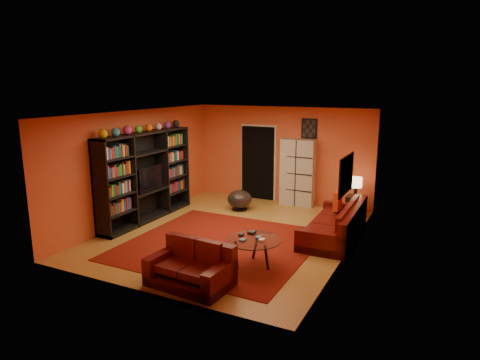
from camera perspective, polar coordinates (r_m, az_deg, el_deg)
The scene contains 20 objects.
floor at distance 9.41m, azimuth -1.13°, elevation -7.11°, with size 6.00×6.00×0.00m, color olive.
ceiling at distance 8.88m, azimuth -1.21°, elevation 8.89°, with size 6.00×6.00×0.00m, color white.
wall_back at distance 11.75m, azimuth 5.62°, elevation 3.38°, with size 6.00×6.00×0.00m, color #D0522D.
wall_front at distance 6.62m, azimuth -13.28°, elevation -4.20°, with size 6.00×6.00×0.00m, color #D0522D.
wall_left at distance 10.43m, azimuth -13.45°, elevation 1.91°, with size 6.00×6.00×0.00m, color #D0522D.
wall_right at distance 8.23m, azimuth 14.46°, elevation -0.97°, with size 6.00×6.00×0.00m, color #D0522D.
rug at distance 8.79m, azimuth -2.68°, elevation -8.55°, with size 3.60×3.60×0.01m, color #560F09.
doorway at distance 12.02m, azimuth 2.40°, elevation 2.28°, with size 0.95×0.10×2.04m, color black.
wall_art_right at distance 7.88m, azimuth 13.98°, elevation 0.70°, with size 0.03×1.00×0.70m, color black.
wall_art_back at distance 11.39m, azimuth 9.21°, elevation 6.79°, with size 0.42×0.03×0.52m, color black.
entertainment_unit at distance 10.34m, azimuth -12.42°, elevation 0.45°, with size 0.45×3.00×2.10m, color black.
tv at distance 10.35m, azimuth -12.01°, elevation 0.28°, with size 0.13×1.02×0.59m, color black.
sofa at distance 9.29m, azimuth 12.95°, elevation -5.86°, with size 1.04×2.42×0.85m.
loveseat at distance 7.10m, azimuth -6.34°, elevation -11.48°, with size 1.38×0.88×0.85m.
throw_pillow at distance 9.86m, azimuth 12.89°, elevation -2.67°, with size 0.12×0.42×0.42m, color red.
coffee_table at distance 7.64m, azimuth 1.73°, elevation -8.25°, with size 1.00×1.00×0.50m.
storage_cabinet at distance 11.46m, azimuth 7.71°, elevation 1.00°, with size 0.89×0.40×1.78m, color #B0ADA2.
bowl_chair at distance 11.03m, azimuth -0.06°, elevation -2.60°, with size 0.64×0.64×0.52m.
side_table at distance 10.94m, azimuth 15.05°, elevation -3.35°, with size 0.40×0.40×0.50m, color black.
table_lamp at distance 10.79m, azimuth 15.22°, elevation -0.37°, with size 0.28×0.28×0.47m.
Camera 1 is at (4.10, -7.85, 3.18)m, focal length 32.00 mm.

